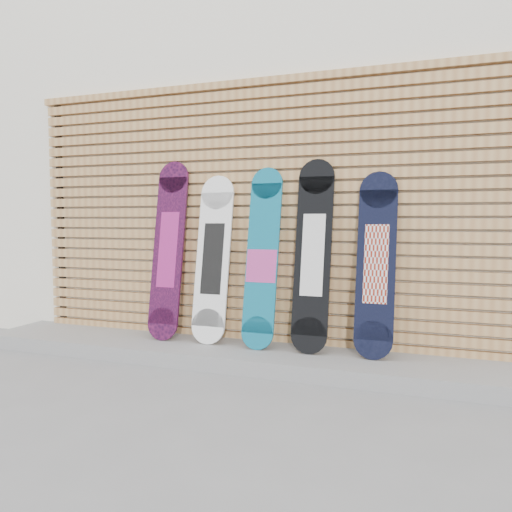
# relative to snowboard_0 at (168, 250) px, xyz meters

# --- Properties ---
(ground) EXTENTS (80.00, 80.00, 0.00)m
(ground) POSITION_rel_snowboard_0_xyz_m (0.87, -0.80, -0.88)
(ground) COLOR gray
(ground) RESTS_ON ground
(building) EXTENTS (12.00, 5.00, 3.60)m
(building) POSITION_rel_snowboard_0_xyz_m (1.37, 2.70, 0.92)
(building) COLOR white
(building) RESTS_ON ground
(concrete_step) EXTENTS (4.60, 0.70, 0.12)m
(concrete_step) POSITION_rel_snowboard_0_xyz_m (0.72, -0.12, -0.82)
(concrete_step) COLOR gray
(concrete_step) RESTS_ON ground
(slat_wall) EXTENTS (4.26, 0.08, 2.29)m
(slat_wall) POSITION_rel_snowboard_0_xyz_m (0.72, 0.17, 0.33)
(slat_wall) COLOR #B17F4A
(slat_wall) RESTS_ON ground
(snowboard_0) EXTENTS (0.28, 0.29, 1.53)m
(snowboard_0) POSITION_rel_snowboard_0_xyz_m (0.00, 0.00, 0.00)
(snowboard_0) COLOR black
(snowboard_0) RESTS_ON concrete_step
(snowboard_1) EXTENTS (0.29, 0.28, 1.39)m
(snowboard_1) POSITION_rel_snowboard_0_xyz_m (0.42, 0.01, -0.07)
(snowboard_1) COLOR white
(snowboard_1) RESTS_ON concrete_step
(snowboard_2) EXTENTS (0.26, 0.31, 1.45)m
(snowboard_2) POSITION_rel_snowboard_0_xyz_m (0.86, -0.01, -0.05)
(snowboard_2) COLOR #0E6786
(snowboard_2) RESTS_ON concrete_step
(snowboard_3) EXTENTS (0.28, 0.30, 1.50)m
(snowboard_3) POSITION_rel_snowboard_0_xyz_m (1.27, -0.00, -0.02)
(snowboard_3) COLOR black
(snowboard_3) RESTS_ON concrete_step
(snowboard_4) EXTENTS (0.28, 0.29, 1.39)m
(snowboard_4) POSITION_rel_snowboard_0_xyz_m (1.75, 0.00, -0.07)
(snowboard_4) COLOR black
(snowboard_4) RESTS_ON concrete_step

